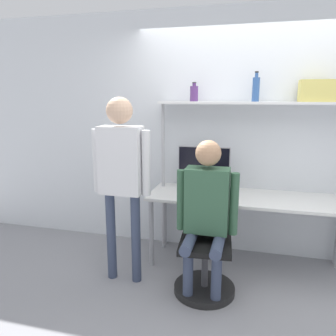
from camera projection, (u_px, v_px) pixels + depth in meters
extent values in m
plane|color=gray|center=(242.00, 281.00, 3.21)|extent=(12.00, 12.00, 0.00)
cube|color=silver|center=(251.00, 136.00, 3.59)|extent=(8.00, 0.06, 2.70)
cube|color=silver|center=(247.00, 198.00, 3.38)|extent=(2.04, 0.65, 0.03)
cylinder|color=#A5A5AA|center=(151.00, 233.00, 3.45)|extent=(0.05, 0.05, 0.73)
cylinder|color=#A5A5AA|center=(165.00, 215.00, 3.95)|extent=(0.05, 0.05, 0.73)
cube|color=white|center=(252.00, 103.00, 3.33)|extent=(1.93, 0.29, 0.02)
cylinder|color=#B2B2B7|center=(163.00, 178.00, 3.75)|extent=(0.04, 0.04, 1.72)
cylinder|color=#B7B7BC|center=(203.00, 188.00, 3.65)|extent=(0.24, 0.24, 0.01)
cylinder|color=#B7B7BC|center=(203.00, 183.00, 3.64)|extent=(0.06, 0.06, 0.12)
cube|color=#B7B7BC|center=(204.00, 163.00, 3.60)|extent=(0.57, 0.01, 0.36)
cube|color=black|center=(204.00, 163.00, 3.59)|extent=(0.55, 0.02, 0.33)
cube|color=#333338|center=(206.00, 198.00, 3.32)|extent=(0.36, 0.20, 0.01)
cube|color=black|center=(206.00, 198.00, 3.31)|extent=(0.30, 0.11, 0.00)
cube|color=#333338|center=(207.00, 186.00, 3.37)|extent=(0.36, 0.06, 0.20)
cube|color=navy|center=(207.00, 186.00, 3.37)|extent=(0.32, 0.05, 0.17)
cube|color=black|center=(231.00, 200.00, 3.25)|extent=(0.07, 0.15, 0.01)
cube|color=black|center=(231.00, 199.00, 3.25)|extent=(0.06, 0.13, 0.00)
cylinder|color=black|center=(204.00, 288.00, 3.03)|extent=(0.56, 0.56, 0.06)
cylinder|color=#4C4C51|center=(205.00, 267.00, 2.99)|extent=(0.06, 0.06, 0.39)
cube|color=black|center=(205.00, 244.00, 2.94)|extent=(0.50, 0.50, 0.05)
cube|color=black|center=(207.00, 210.00, 3.09)|extent=(0.42, 0.07, 0.45)
cylinder|color=#38425B|center=(188.00, 275.00, 2.86)|extent=(0.09, 0.09, 0.50)
cylinder|color=#38425B|center=(216.00, 279.00, 2.80)|extent=(0.09, 0.09, 0.50)
cylinder|color=#38425B|center=(189.00, 242.00, 2.82)|extent=(0.10, 0.38, 0.10)
cylinder|color=#38425B|center=(218.00, 245.00, 2.76)|extent=(0.10, 0.38, 0.10)
cube|color=#33593F|center=(207.00, 200.00, 2.88)|extent=(0.38, 0.20, 0.58)
cylinder|color=#33593F|center=(181.00, 200.00, 2.94)|extent=(0.08, 0.08, 0.55)
cylinder|color=#33593F|center=(234.00, 204.00, 2.83)|extent=(0.08, 0.08, 0.55)
sphere|color=tan|center=(208.00, 153.00, 2.79)|extent=(0.22, 0.22, 0.22)
cylinder|color=#38425B|center=(111.00, 236.00, 3.19)|extent=(0.09, 0.09, 0.88)
cylinder|color=#38425B|center=(136.00, 238.00, 3.13)|extent=(0.09, 0.09, 0.88)
cube|color=silver|center=(121.00, 160.00, 3.00)|extent=(0.39, 0.20, 0.63)
cylinder|color=silver|center=(97.00, 161.00, 3.06)|extent=(0.08, 0.08, 0.59)
cylinder|color=silver|center=(146.00, 163.00, 2.94)|extent=(0.08, 0.08, 0.59)
sphere|color=#D8AD8C|center=(119.00, 110.00, 2.90)|extent=(0.24, 0.24, 0.24)
cylinder|color=#335999|center=(256.00, 90.00, 3.30)|extent=(0.07, 0.07, 0.24)
cylinder|color=#335999|center=(257.00, 75.00, 3.27)|extent=(0.03, 0.03, 0.04)
cylinder|color=black|center=(257.00, 72.00, 3.26)|extent=(0.04, 0.04, 0.01)
cylinder|color=#593372|center=(194.00, 94.00, 3.46)|extent=(0.09, 0.09, 0.16)
cylinder|color=#593372|center=(194.00, 85.00, 3.44)|extent=(0.04, 0.04, 0.03)
cylinder|color=black|center=(194.00, 83.00, 3.44)|extent=(0.04, 0.04, 0.01)
cube|color=#DBCC66|center=(317.00, 91.00, 3.16)|extent=(0.32, 0.23, 0.21)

